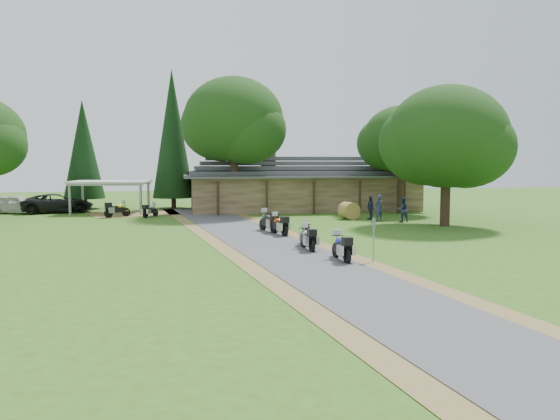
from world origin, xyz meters
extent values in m
plane|color=#385718|center=(0.00, 0.00, 0.00)|extent=(120.00, 120.00, 0.00)
plane|color=#414143|center=(-0.50, 4.00, 0.00)|extent=(51.95, 51.95, 0.00)
imported|color=silver|center=(-18.68, 24.58, 0.99)|extent=(3.35, 6.23, 1.97)
imported|color=black|center=(-15.41, 24.64, 1.22)|extent=(4.34, 6.89, 2.45)
imported|color=navy|center=(9.32, 13.14, 1.13)|extent=(0.77, 0.67, 2.25)
imported|color=navy|center=(10.94, 12.57, 1.04)|extent=(0.61, 0.45, 2.08)
imported|color=navy|center=(9.17, 14.52, 1.04)|extent=(0.46, 0.62, 2.08)
cylinder|color=olive|center=(7.61, 14.94, 0.66)|extent=(1.54, 1.45, 1.31)
cone|color=black|center=(-5.64, 27.40, 6.46)|extent=(3.84, 3.84, 12.93)
cone|color=black|center=(-13.76, 28.27, 5.03)|extent=(3.70, 3.70, 10.07)
camera|label=1|loc=(-4.87, -24.70, 4.31)|focal=35.00mm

